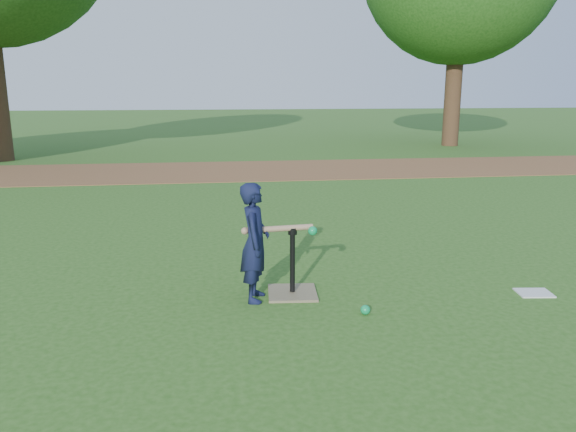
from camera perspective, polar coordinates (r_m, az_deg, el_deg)
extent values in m
plane|color=#285116|center=(5.13, 2.00, -7.73)|extent=(80.00, 80.00, 0.00)
cube|color=brown|center=(12.39, -3.75, 4.65)|extent=(24.00, 3.00, 0.01)
imported|color=black|center=(4.81, -3.38, -2.68)|extent=(0.31, 0.41, 1.04)
sphere|color=#0D8F4C|center=(4.68, 7.86, -9.42)|extent=(0.08, 0.08, 0.08)
cube|color=silver|center=(5.55, 23.71, -7.16)|extent=(0.32, 0.26, 0.01)
cube|color=#76684B|center=(5.08, 0.45, -7.81)|extent=(0.46, 0.46, 0.02)
cylinder|color=black|center=(4.98, 0.45, -4.70)|extent=(0.05, 0.05, 0.55)
cylinder|color=black|center=(4.90, 0.46, -1.53)|extent=(0.08, 0.08, 0.06)
cylinder|color=#A37E5F|center=(4.86, -0.91, -1.29)|extent=(0.60, 0.11, 0.05)
sphere|color=#A37E5F|center=(4.80, -4.41, -1.53)|extent=(0.06, 0.06, 0.06)
sphere|color=#0D8F4C|center=(4.86, 2.52, -1.51)|extent=(0.08, 0.08, 0.08)
cylinder|color=#382316|center=(18.25, 16.43, 12.24)|extent=(0.50, 0.50, 3.42)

